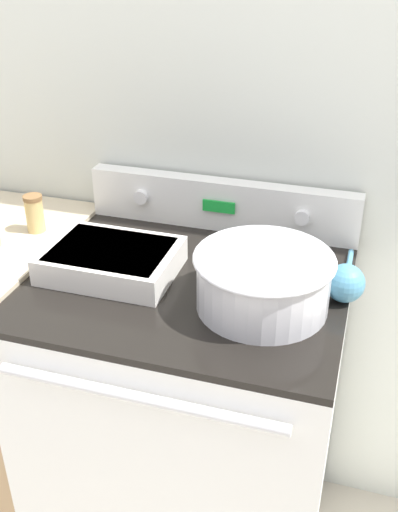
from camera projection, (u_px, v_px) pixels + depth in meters
kitchen_wall at (229, 116)px, 1.59m from camera, size 8.00×0.05×2.50m
stove_range at (190, 424)px, 1.67m from camera, size 0.76×0.67×0.95m
control_panel at (222, 204)px, 1.65m from camera, size 0.76×0.07×0.14m
mixing_bowl at (263, 278)px, 1.31m from camera, size 0.31×0.31×0.13m
casserole_dish at (111, 259)px, 1.45m from camera, size 0.31×0.23×0.07m
ladle at (345, 282)px, 1.35m from camera, size 0.09×0.27×0.09m
spice_jar_brown_cap at (35, 213)px, 1.62m from camera, size 0.05×0.05×0.10m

